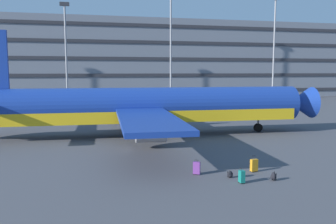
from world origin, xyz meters
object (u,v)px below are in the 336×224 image
(suitcase_teal, at_px, (197,168))
(backpack_silver, at_px, (273,177))
(backpack_red, at_px, (230,175))
(airliner, at_px, (144,107))
(backpack_purple, at_px, (241,174))
(suitcase_scuffed, at_px, (242,176))
(suitcase_upright, at_px, (254,165))

(suitcase_teal, bearing_deg, backpack_silver, -28.03)
(backpack_red, bearing_deg, airliner, 101.26)
(backpack_purple, distance_m, backpack_silver, 1.90)
(suitcase_scuffed, bearing_deg, suitcase_upright, 48.13)
(airliner, bearing_deg, backpack_purple, -76.16)
(suitcase_upright, relative_size, backpack_silver, 1.86)
(backpack_silver, bearing_deg, suitcase_scuffed, -179.42)
(backpack_purple, bearing_deg, suitcase_upright, 33.63)
(suitcase_scuffed, distance_m, backpack_purple, 1.20)
(backpack_silver, bearing_deg, suitcase_teal, 151.97)
(airliner, height_order, backpack_purple, airliner)
(suitcase_scuffed, height_order, backpack_red, suitcase_scuffed)
(airliner, relative_size, backpack_red, 79.63)
(suitcase_scuffed, relative_size, backpack_purple, 1.93)
(suitcase_scuffed, xyz_separation_m, backpack_purple, (0.45, 1.09, -0.20))
(backpack_red, bearing_deg, suitcase_scuffed, -76.86)
(backpack_purple, bearing_deg, suitcase_scuffed, -112.62)
(airliner, distance_m, suitcase_scuffed, 16.56)
(suitcase_teal, bearing_deg, airliner, 94.93)
(backpack_silver, bearing_deg, backpack_red, 154.92)
(suitcase_teal, relative_size, backpack_purple, 2.04)
(suitcase_scuffed, distance_m, backpack_silver, 2.03)
(backpack_purple, bearing_deg, backpack_red, -179.83)
(suitcase_teal, xyz_separation_m, backpack_silver, (4.06, -2.16, -0.19))
(airliner, xyz_separation_m, backpack_silver, (5.26, -16.03, -2.64))
(suitcase_upright, relative_size, suitcase_scuffed, 1.15)
(backpack_silver, bearing_deg, backpack_purple, 145.79)
(airliner, relative_size, suitcase_teal, 38.61)
(suitcase_teal, height_order, backpack_red, suitcase_teal)
(suitcase_scuffed, xyz_separation_m, backpack_red, (-0.25, 1.09, -0.20))
(airliner, height_order, backpack_red, airliner)
(suitcase_upright, distance_m, backpack_red, 2.19)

